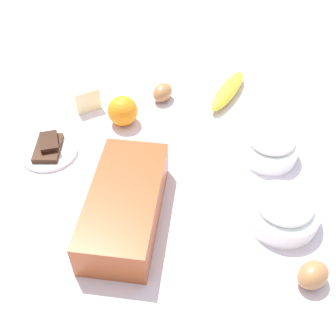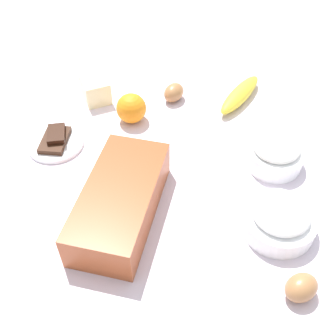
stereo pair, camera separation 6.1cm
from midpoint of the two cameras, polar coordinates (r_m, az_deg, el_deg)
name	(u,v)px [view 2 (the right image)]	position (r m, az deg, el deg)	size (l,w,h in m)	color
ground_plane	(168,184)	(0.90, 1.93, -2.28)	(2.40, 2.40, 0.02)	silver
loaf_pan	(120,201)	(0.81, -4.41, -4.59)	(0.30, 0.19, 0.08)	#9E4723
flour_bowl	(275,153)	(0.95, 16.29, 1.92)	(0.12, 0.12, 0.07)	white
sugar_bowl	(279,219)	(0.83, 17.10, -6.78)	(0.14, 0.14, 0.07)	white
banana	(240,94)	(1.12, 11.41, 9.82)	(0.19, 0.04, 0.04)	yellow
orange_fruit	(131,108)	(1.02, -3.35, 8.13)	(0.07, 0.07, 0.07)	orange
butter_block	(95,88)	(1.11, -8.41, 10.71)	(0.09, 0.06, 0.06)	#F4EDB2
egg_near_butter	(174,92)	(1.10, 2.41, 10.26)	(0.05, 0.05, 0.06)	#A46E43
egg_beside_bowl	(301,288)	(0.77, 20.06, -15.25)	(0.05, 0.05, 0.06)	#A36D42
chocolate_plate	(56,142)	(1.00, -13.49, 3.49)	(0.13, 0.13, 0.03)	white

